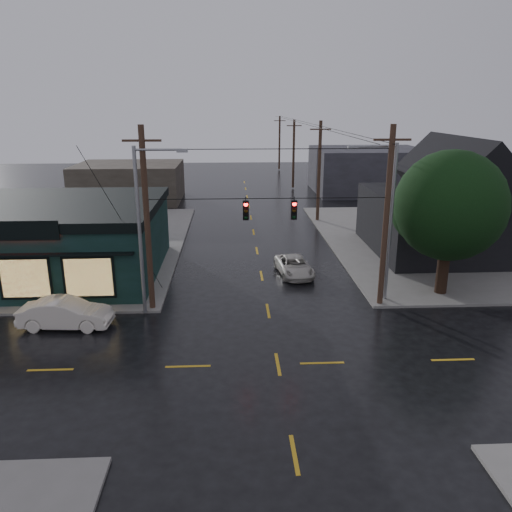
{
  "coord_description": "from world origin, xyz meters",
  "views": [
    {
      "loc": [
        -1.97,
        -19.82,
        11.16
      ],
      "look_at": [
        -0.72,
        5.14,
        3.51
      ],
      "focal_mm": 35.0,
      "sensor_mm": 36.0,
      "label": 1
    }
  ],
  "objects_px": {
    "utility_pole_nw": "(153,310)",
    "utility_pole_ne": "(379,305)",
    "sedan_cream": "(65,313)",
    "suv_silver": "(294,266)",
    "corner_tree": "(450,206)"
  },
  "relations": [
    {
      "from": "utility_pole_ne",
      "to": "sedan_cream",
      "type": "distance_m",
      "value": 17.27
    },
    {
      "from": "utility_pole_ne",
      "to": "sedan_cream",
      "type": "height_order",
      "value": "utility_pole_ne"
    },
    {
      "from": "corner_tree",
      "to": "sedan_cream",
      "type": "bearing_deg",
      "value": -170.45
    },
    {
      "from": "utility_pole_nw",
      "to": "sedan_cream",
      "type": "relative_size",
      "value": 2.17
    },
    {
      "from": "sedan_cream",
      "to": "suv_silver",
      "type": "distance_m",
      "value": 14.96
    },
    {
      "from": "corner_tree",
      "to": "utility_pole_ne",
      "type": "xyz_separation_m",
      "value": [
        -4.17,
        -1.49,
        -5.49
      ]
    },
    {
      "from": "sedan_cream",
      "to": "suv_silver",
      "type": "xyz_separation_m",
      "value": [
        12.84,
        7.67,
        -0.16
      ]
    },
    {
      "from": "utility_pole_nw",
      "to": "utility_pole_ne",
      "type": "bearing_deg",
      "value": 0.0
    },
    {
      "from": "corner_tree",
      "to": "suv_silver",
      "type": "distance_m",
      "value": 10.59
    },
    {
      "from": "corner_tree",
      "to": "utility_pole_nw",
      "type": "relative_size",
      "value": 0.84
    },
    {
      "from": "corner_tree",
      "to": "sedan_cream",
      "type": "height_order",
      "value": "corner_tree"
    },
    {
      "from": "suv_silver",
      "to": "corner_tree",
      "type": "bearing_deg",
      "value": -32.67
    },
    {
      "from": "utility_pole_ne",
      "to": "suv_silver",
      "type": "relative_size",
      "value": 2.29
    },
    {
      "from": "suv_silver",
      "to": "utility_pole_ne",
      "type": "bearing_deg",
      "value": -59.34
    },
    {
      "from": "suv_silver",
      "to": "sedan_cream",
      "type": "bearing_deg",
      "value": -155.99
    }
  ]
}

